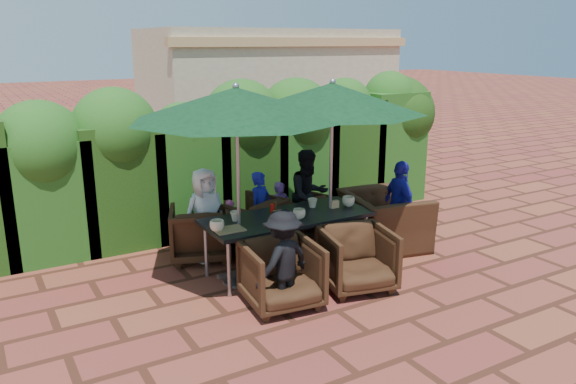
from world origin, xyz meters
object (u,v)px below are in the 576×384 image
chair_far_left (200,230)px  chair_end_right (384,211)px  dining_table (288,221)px  umbrella_right (332,98)px  chair_far_mid (249,222)px  umbrella_left (236,104)px  chair_far_right (299,214)px  chair_near_left (281,271)px  chair_near_right (357,256)px

chair_far_left → chair_end_right: size_ratio=0.68×
dining_table → chair_far_left: chair_far_left is taller
umbrella_right → chair_far_mid: 2.14m
umbrella_left → chair_far_right: 2.59m
chair_near_left → chair_end_right: chair_end_right is taller
chair_far_left → chair_near_left: 1.82m
chair_far_mid → chair_near_right: chair_far_mid is taller
chair_far_left → dining_table: bearing=152.3°
chair_far_right → chair_near_right: (-0.35, -1.92, 0.04)m
chair_near_left → chair_far_left: bearing=104.8°
chair_far_mid → umbrella_right: bearing=109.2°
umbrella_left → umbrella_right: same height
chair_far_left → chair_near_left: chair_near_left is taller
chair_far_mid → chair_far_right: size_ratio=1.15×
umbrella_left → chair_far_mid: (0.59, 0.92, -1.78)m
dining_table → chair_far_right: dining_table is taller
umbrella_right → chair_near_left: size_ratio=2.98×
chair_far_left → chair_far_right: (1.63, 0.06, -0.04)m
chair_far_right → chair_near_left: (-1.37, -1.86, 0.04)m
dining_table → chair_far_left: 1.29m
umbrella_left → umbrella_right: (1.36, 0.03, -0.00)m
chair_end_right → chair_near_right: bearing=140.7°
dining_table → chair_near_left: bearing=-124.1°
dining_table → chair_far_mid: (-0.11, 0.90, -0.25)m
chair_far_right → umbrella_left: bearing=17.0°
chair_far_mid → chair_near_right: size_ratio=1.03×
umbrella_left → chair_far_mid: 2.09m
umbrella_left → umbrella_right: 1.36m
umbrella_right → chair_far_mid: bearing=130.8°
umbrella_left → chair_far_left: 2.05m
dining_table → chair_far_mid: bearing=96.8°
chair_near_left → chair_near_right: chair_near_right is taller
dining_table → umbrella_right: 1.68m
umbrella_right → umbrella_left: bearing=-178.8°
chair_near_left → chair_near_right: bearing=3.6°
umbrella_left → chair_far_right: (1.50, 1.04, -1.84)m
chair_far_right → chair_end_right: size_ratio=0.62×
chair_near_right → chair_far_mid: bearing=120.2°
chair_far_left → chair_end_right: bearing=-177.7°
umbrella_right → chair_near_right: 2.02m
umbrella_left → chair_end_right: size_ratio=2.10×
umbrella_right → chair_far_mid: size_ratio=2.87×
umbrella_left → chair_far_right: bearing=34.7°
umbrella_left → chair_far_right: size_ratio=3.38×
umbrella_left → chair_far_mid: umbrella_left is taller
umbrella_left → chair_far_left: size_ratio=3.07×
umbrella_left → umbrella_right: size_ratio=1.02×
dining_table → chair_near_right: size_ratio=2.64×
chair_end_right → umbrella_left: bearing=104.7°
chair_far_right → chair_end_right: (0.88, -0.93, 0.15)m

